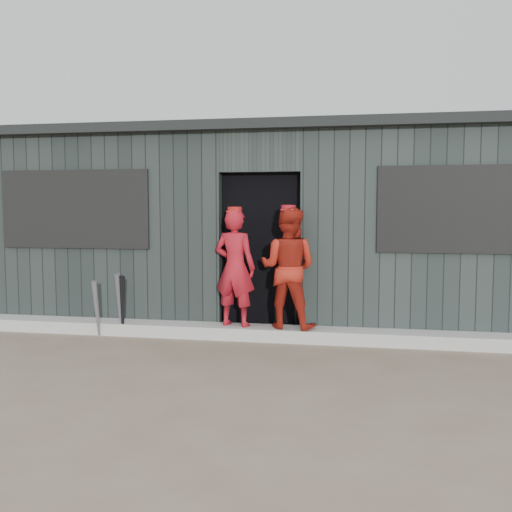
% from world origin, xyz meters
% --- Properties ---
extents(ground, '(80.00, 80.00, 0.00)m').
position_xyz_m(ground, '(0.00, 0.00, 0.00)').
color(ground, brown).
rests_on(ground, ground).
extents(curb, '(8.00, 0.36, 0.15)m').
position_xyz_m(curb, '(0.00, 1.82, 0.07)').
color(curb, '#A4A59F').
rests_on(curb, ground).
extents(bat_left, '(0.13, 0.29, 0.78)m').
position_xyz_m(bat_left, '(-1.69, 1.72, 0.39)').
color(bat_left, gray).
rests_on(bat_left, ground).
extents(bat_mid, '(0.11, 0.24, 0.71)m').
position_xyz_m(bat_mid, '(-1.92, 1.56, 0.35)').
color(bat_mid, gray).
rests_on(bat_mid, ground).
extents(bat_right, '(0.20, 0.33, 0.77)m').
position_xyz_m(bat_right, '(-1.61, 1.61, 0.38)').
color(bat_right, black).
rests_on(bat_right, ground).
extents(player_red_left, '(0.57, 0.44, 1.41)m').
position_xyz_m(player_red_left, '(-0.26, 1.83, 0.85)').
color(player_red_left, '#A31420').
rests_on(player_red_left, curb).
extents(player_red_right, '(0.78, 0.66, 1.43)m').
position_xyz_m(player_red_right, '(0.38, 1.84, 0.86)').
color(player_red_right, '#A32014').
rests_on(player_red_right, curb).
extents(player_grey_back, '(0.63, 0.52, 1.10)m').
position_xyz_m(player_grey_back, '(0.36, 2.48, 0.55)').
color(player_grey_back, '#B5B5B5').
rests_on(player_grey_back, ground).
extents(dugout, '(8.30, 3.30, 2.62)m').
position_xyz_m(dugout, '(0.00, 3.50, 1.29)').
color(dugout, black).
rests_on(dugout, ground).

